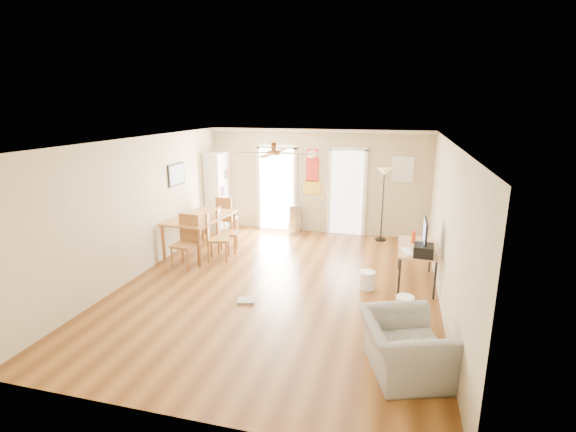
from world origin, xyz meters
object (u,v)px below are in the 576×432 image
(bookshelf, at_px, (219,191))
(dining_table, at_px, (201,235))
(trash_can, at_px, (295,219))
(armchair, at_px, (404,347))
(dining_chair_far, at_px, (227,216))
(torchiere_lamp, at_px, (383,205))
(dining_chair_near, at_px, (184,242))
(computer_desk, at_px, (416,265))
(wastebasket_b, at_px, (405,306))
(dining_chair_right_b, at_px, (218,236))
(printer, at_px, (424,250))
(dining_chair_right_a, at_px, (227,231))
(wastebasket_a, at_px, (367,280))

(bookshelf, xyz_separation_m, dining_table, (0.38, -1.88, -0.59))
(trash_can, xyz_separation_m, armchair, (2.67, -5.34, -0.02))
(dining_chair_far, bearing_deg, torchiere_lamp, -169.58)
(dining_chair_near, distance_m, dining_chair_far, 2.18)
(torchiere_lamp, bearing_deg, computer_desk, -73.41)
(wastebasket_b, bearing_deg, dining_table, 156.63)
(dining_table, distance_m, dining_chair_right_b, 0.65)
(printer, distance_m, armchair, 2.42)
(wastebasket_b, bearing_deg, trash_can, 125.13)
(dining_chair_right_a, relative_size, wastebasket_b, 3.12)
(trash_can, height_order, torchiere_lamp, torchiere_lamp)
(dining_chair_far, bearing_deg, wastebasket_a, 148.74)
(dining_chair_right_a, xyz_separation_m, wastebasket_b, (3.78, -2.04, -0.34))
(trash_can, bearing_deg, computer_desk, -41.01)
(dining_chair_right_b, height_order, dining_chair_near, dining_chair_near)
(dining_chair_near, height_order, printer, dining_chair_near)
(dining_chair_right_a, distance_m, wastebasket_b, 4.31)
(dining_table, relative_size, torchiere_lamp, 0.94)
(bookshelf, xyz_separation_m, printer, (4.98, -2.89, -0.20))
(bookshelf, distance_m, trash_can, 2.11)
(dining_table, bearing_deg, dining_chair_right_b, -30.77)
(dining_chair_near, bearing_deg, trash_can, 66.37)
(bookshelf, xyz_separation_m, dining_chair_far, (0.46, -0.59, -0.50))
(armchair, bearing_deg, dining_chair_right_b, 32.48)
(wastebasket_a, bearing_deg, dining_chair_right_a, 159.65)
(dining_chair_near, height_order, armchair, dining_chair_near)
(dining_chair_far, bearing_deg, dining_chair_near, 90.93)
(dining_chair_right_a, bearing_deg, wastebasket_b, -132.72)
(dining_chair_right_b, bearing_deg, computer_desk, -108.84)
(dining_table, relative_size, wastebasket_b, 5.16)
(dining_chair_right_a, distance_m, printer, 4.23)
(dining_chair_right_a, bearing_deg, trash_can, -45.49)
(bookshelf, distance_m, torchiere_lamp, 4.18)
(bookshelf, bearing_deg, computer_desk, -30.86)
(wastebasket_a, bearing_deg, dining_table, 164.81)
(dining_table, bearing_deg, computer_desk, -6.90)
(dining_chair_right_b, bearing_deg, wastebasket_a, -117.80)
(trash_can, bearing_deg, torchiere_lamp, -1.78)
(dining_chair_right_b, height_order, armchair, dining_chair_right_b)
(computer_desk, xyz_separation_m, wastebasket_b, (-0.19, -1.33, -0.19))
(printer, bearing_deg, dining_table, 171.59)
(dining_chair_right_b, xyz_separation_m, trash_can, (1.08, 2.29, -0.14))
(bookshelf, xyz_separation_m, dining_chair_near, (0.45, -2.77, -0.48))
(armchair, bearing_deg, bookshelf, 23.28)
(dining_chair_near, bearing_deg, torchiere_lamp, 41.87)
(bookshelf, relative_size, dining_table, 1.22)
(dining_chair_right_a, height_order, wastebasket_a, dining_chair_right_a)
(dining_chair_near, distance_m, torchiere_lamp, 4.66)
(wastebasket_a, distance_m, wastebasket_b, 1.08)
(dining_chair_far, height_order, torchiere_lamp, torchiere_lamp)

